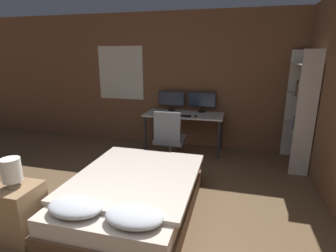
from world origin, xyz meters
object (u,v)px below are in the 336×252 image
object	(u,v)px
monitor_right	(202,101)
keyboard	(182,116)
bed	(133,195)
bookshelf	(302,104)
office_chair	(169,143)
desk	(184,118)
bedside_lamp	(11,170)
nightstand	(19,213)
computer_mouse	(196,116)
monitor_left	(172,99)

from	to	relation	value
monitor_right	keyboard	size ratio (longest dim) A/B	1.57
bed	bookshelf	xyz separation A→B (m)	(2.17, 1.99, 0.86)
keyboard	office_chair	world-z (taller)	office_chair
desk	office_chair	size ratio (longest dim) A/B	1.54
keyboard	office_chair	size ratio (longest dim) A/B	0.36
bedside_lamp	monitor_right	distance (m)	3.57
monitor_right	bookshelf	world-z (taller)	bookshelf
nightstand	computer_mouse	distance (m)	3.15
nightstand	monitor_left	bearing A→B (deg)	75.71
monitor_right	keyboard	bearing A→B (deg)	-123.28
computer_mouse	nightstand	bearing A→B (deg)	-116.87
nightstand	bookshelf	world-z (taller)	bookshelf
monitor_left	keyboard	xyz separation A→B (m)	(0.31, -0.48, -0.22)
desk	office_chair	distance (m)	0.84
keyboard	computer_mouse	distance (m)	0.27
desk	bedside_lamp	bearing A→B (deg)	-110.74
nightstand	bedside_lamp	size ratio (longest dim) A/B	1.99
bed	office_chair	xyz separation A→B (m)	(0.07, 1.49, 0.18)
office_chair	bed	bearing A→B (deg)	-92.79
bed	monitor_right	distance (m)	2.68
bedside_lamp	bookshelf	world-z (taller)	bookshelf
nightstand	office_chair	bearing A→B (deg)	64.69
bed	nightstand	bearing A→B (deg)	-143.30
bed	monitor_right	size ratio (longest dim) A/B	3.56
bookshelf	office_chair	bearing A→B (deg)	-166.67
bed	monitor_right	xyz separation A→B (m)	(0.48, 2.52, 0.76)
monitor_left	keyboard	world-z (taller)	monitor_left
bedside_lamp	bookshelf	size ratio (longest dim) A/B	0.15
desk	monitor_right	world-z (taller)	monitor_right
nightstand	keyboard	size ratio (longest dim) A/B	1.70
bed	computer_mouse	world-z (taller)	computer_mouse
bed	nightstand	xyz separation A→B (m)	(-0.98, -0.73, 0.07)
bookshelf	keyboard	bearing A→B (deg)	178.29
nightstand	bedside_lamp	world-z (taller)	bedside_lamp
bedside_lamp	desk	distance (m)	3.22
bedside_lamp	computer_mouse	xyz separation A→B (m)	(1.41, 2.78, -0.00)
desk	monitor_right	bearing A→B (deg)	37.50
monitor_left	computer_mouse	xyz separation A→B (m)	(0.58, -0.48, -0.21)
bed	monitor_right	bearing A→B (deg)	79.31
bedside_lamp	keyboard	xyz separation A→B (m)	(1.14, 2.78, -0.01)
monitor_left	office_chair	world-z (taller)	monitor_left
bedside_lamp	nightstand	bearing A→B (deg)	14.04
bed	bookshelf	size ratio (longest dim) A/B	1.00
bedside_lamp	bookshelf	xyz separation A→B (m)	(3.15, 2.72, 0.32)
computer_mouse	bookshelf	size ratio (longest dim) A/B	0.04
bed	nightstand	world-z (taller)	nightstand
monitor_left	computer_mouse	bearing A→B (deg)	-39.44
bookshelf	bedside_lamp	bearing A→B (deg)	-139.21
nightstand	keyboard	xyz separation A→B (m)	(1.14, 2.78, 0.47)
bedside_lamp	monitor_right	xyz separation A→B (m)	(1.45, 3.25, 0.21)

